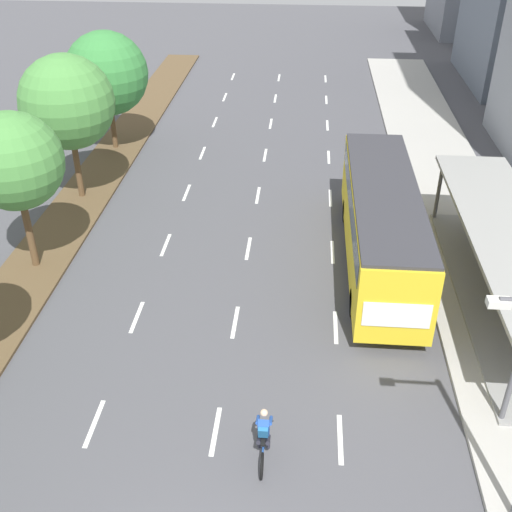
% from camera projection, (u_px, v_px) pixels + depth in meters
% --- Properties ---
extents(median_strip, '(2.60, 52.00, 0.12)m').
position_uv_depth(median_strip, '(88.00, 191.00, 30.55)').
color(median_strip, brown).
rests_on(median_strip, ground).
extents(sidewalk_right, '(4.50, 52.00, 0.15)m').
position_uv_depth(sidewalk_right, '(454.00, 205.00, 29.31)').
color(sidewalk_right, '#ADAAA3').
rests_on(sidewalk_right, ground).
extents(lane_divider_left, '(0.14, 46.76, 0.01)m').
position_uv_depth(lane_divider_left, '(177.00, 217.00, 28.45)').
color(lane_divider_left, white).
rests_on(lane_divider_left, ground).
extents(lane_divider_center, '(0.14, 46.76, 0.01)m').
position_uv_depth(lane_divider_center, '(253.00, 220.00, 28.20)').
color(lane_divider_center, white).
rests_on(lane_divider_center, ground).
extents(lane_divider_right, '(0.14, 46.76, 0.01)m').
position_uv_depth(lane_divider_right, '(331.00, 223.00, 27.96)').
color(lane_divider_right, white).
rests_on(lane_divider_right, ground).
extents(bus_shelter, '(2.90, 12.92, 2.86)m').
position_uv_depth(bus_shelter, '(511.00, 259.00, 21.89)').
color(bus_shelter, gray).
rests_on(bus_shelter, sidewalk_right).
extents(bus, '(2.54, 11.29, 3.37)m').
position_uv_depth(bus, '(382.00, 218.00, 24.03)').
color(bus, yellow).
rests_on(bus, ground).
extents(cyclist, '(0.46, 1.82, 1.71)m').
position_uv_depth(cyclist, '(264.00, 438.00, 16.41)').
color(cyclist, black).
rests_on(cyclist, ground).
extents(median_tree_third, '(3.61, 3.61, 6.21)m').
position_uv_depth(median_tree_third, '(14.00, 162.00, 22.52)').
color(median_tree_third, brown).
rests_on(median_tree_third, median_strip).
extents(median_tree_fourth, '(4.21, 4.21, 6.67)m').
position_uv_depth(median_tree_fourth, '(67.00, 103.00, 27.64)').
color(median_tree_fourth, brown).
rests_on(median_tree_fourth, median_strip).
extents(median_tree_fifth, '(4.39, 4.39, 6.31)m').
position_uv_depth(median_tree_fifth, '(107.00, 74.00, 33.09)').
color(median_tree_fifth, brown).
rests_on(median_tree_fifth, median_strip).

